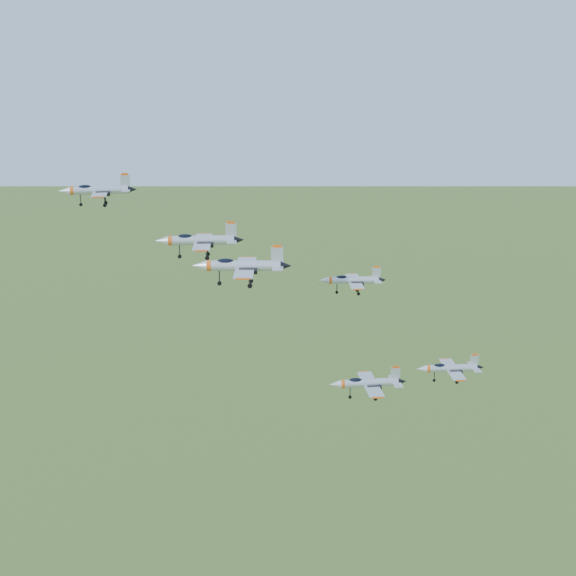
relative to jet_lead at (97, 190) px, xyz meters
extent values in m
cylinder|color=#B4BAC2|center=(0.36, -0.03, -0.03)|extent=(9.18, 2.08, 1.31)
cone|color=#B4BAC2|center=(-5.08, 0.43, -0.03)|extent=(1.93, 1.46, 1.31)
cone|color=black|center=(5.60, -0.48, -0.03)|extent=(1.51, 1.23, 1.12)
ellipsoid|color=black|center=(-1.86, 0.16, 0.46)|extent=(2.30, 1.13, 0.83)
cube|color=#B4BAC2|center=(0.32, -2.87, -0.28)|extent=(2.70, 4.63, 0.14)
cube|color=#B4BAC2|center=(0.80, 2.77, -0.28)|extent=(2.70, 4.63, 0.14)
cube|color=#B4BAC2|center=(4.49, -0.38, 1.33)|extent=(1.52, 0.25, 2.12)
cube|color=#E55710|center=(4.49, -0.38, 2.45)|extent=(1.12, 0.24, 0.35)
cylinder|color=#B4BAC2|center=(14.44, -16.50, -5.33)|extent=(9.76, 3.09, 1.40)
cone|color=#B4BAC2|center=(8.73, -15.46, -5.33)|extent=(2.15, 1.72, 1.40)
cone|color=black|center=(19.93, -17.49, -5.33)|extent=(1.69, 1.44, 1.19)
ellipsoid|color=black|center=(12.11, -16.08, -4.80)|extent=(2.50, 1.41, 0.89)
cube|color=#B4BAC2|center=(14.11, -19.49, -5.60)|extent=(3.27, 5.09, 0.15)
cube|color=#B4BAC2|center=(15.18, -13.58, -5.60)|extent=(3.27, 5.09, 0.15)
cube|color=#B4BAC2|center=(18.77, -17.28, -3.88)|extent=(1.61, 0.41, 2.25)
cube|color=#E55710|center=(18.77, -17.28, -2.70)|extent=(1.19, 0.36, 0.38)
cylinder|color=#B4BAC2|center=(17.32, -35.51, -4.48)|extent=(9.30, 3.51, 1.34)
cone|color=#B4BAC2|center=(11.93, -34.18, -4.48)|extent=(2.11, 1.74, 1.34)
cone|color=black|center=(22.50, -36.78, -4.48)|extent=(1.67, 1.45, 1.14)
ellipsoid|color=black|center=(15.12, -34.97, -3.98)|extent=(2.42, 1.47, 0.85)
cube|color=#B4BAC2|center=(16.83, -38.35, -4.74)|extent=(3.37, 4.95, 0.14)
cube|color=#B4BAC2|center=(18.20, -32.76, -4.74)|extent=(3.37, 4.95, 0.14)
cube|color=#B4BAC2|center=(21.40, -36.51, -3.09)|extent=(1.53, 0.49, 2.16)
cube|color=#E55710|center=(21.40, -36.51, -1.96)|extent=(1.13, 0.41, 0.36)
cylinder|color=#B4BAC2|center=(39.10, -13.44, -13.88)|extent=(8.09, 2.72, 1.16)
cone|color=#B4BAC2|center=(34.39, -12.49, -13.88)|extent=(1.80, 1.45, 1.16)
cone|color=black|center=(43.65, -14.35, -13.88)|extent=(1.42, 1.21, 0.98)
ellipsoid|color=black|center=(37.18, -13.05, -13.44)|extent=(2.09, 1.20, 0.74)
cube|color=#B4BAC2|center=(38.79, -15.92, -14.10)|extent=(2.78, 4.25, 0.12)
cube|color=#B4BAC2|center=(39.77, -11.03, -14.10)|extent=(2.78, 4.25, 0.12)
cube|color=#B4BAC2|center=(42.69, -14.16, -12.68)|extent=(1.33, 0.37, 1.87)
cube|color=#E55710|center=(42.69, -14.16, -11.70)|extent=(0.99, 0.32, 0.31)
cylinder|color=#B4BAC2|center=(37.26, -27.56, -25.61)|extent=(8.63, 2.27, 1.23)
cone|color=#B4BAC2|center=(32.17, -26.93, -25.61)|extent=(1.85, 1.43, 1.23)
cone|color=black|center=(42.16, -28.16, -25.61)|extent=(1.45, 1.20, 1.05)
ellipsoid|color=black|center=(35.18, -27.30, -25.15)|extent=(2.18, 1.14, 0.78)
cube|color=#B4BAC2|center=(37.12, -30.22, -25.85)|extent=(2.68, 4.41, 0.13)
cube|color=#B4BAC2|center=(37.77, -24.94, -25.85)|extent=(2.68, 4.41, 0.13)
cube|color=#B4BAC2|center=(41.12, -28.03, -24.33)|extent=(1.43, 0.29, 1.99)
cube|color=#E55710|center=(41.12, -28.03, -23.29)|extent=(1.05, 0.26, 0.33)
cylinder|color=#B4BAC2|center=(53.16, -21.52, -27.16)|extent=(8.19, 2.43, 1.17)
cone|color=#B4BAC2|center=(48.36, -20.76, -27.16)|extent=(1.78, 1.41, 1.17)
cone|color=black|center=(57.78, -22.26, -27.16)|extent=(1.40, 1.18, 0.99)
ellipsoid|color=black|center=(51.21, -21.21, -26.72)|extent=(2.09, 1.14, 0.74)
cube|color=#B4BAC2|center=(52.94, -24.04, -27.38)|extent=(2.67, 4.24, 0.13)
cube|color=#B4BAC2|center=(53.74, -19.06, -27.38)|extent=(2.67, 4.24, 0.13)
cube|color=#B4BAC2|center=(56.81, -22.10, -25.94)|extent=(1.35, 0.32, 1.89)
cube|color=#E55710|center=(56.81, -22.10, -24.95)|extent=(1.00, 0.28, 0.32)
camera|label=1|loc=(0.28, -131.10, 21.11)|focal=50.00mm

